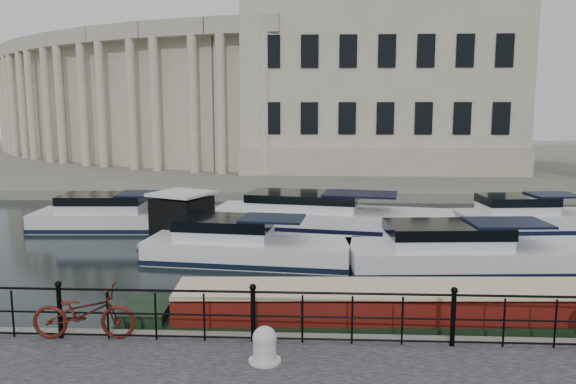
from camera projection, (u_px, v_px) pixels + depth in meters
The scene contains 9 objects.
ground_plane at pixel (264, 325), 13.74m from camera, with size 160.00×160.00×0.00m, color black.
far_bank at pixel (302, 162), 52.21m from camera, with size 120.00×42.00×0.55m, color #6B665B.
railing at pixel (253, 311), 11.33m from camera, with size 24.14×0.14×1.22m.
civic_building at pixel (289, 86), 47.01m from camera, with size 53.55×31.84×16.85m.
bicycle at pixel (84, 313), 11.51m from camera, with size 0.74×2.11×1.11m, color #4A140D.
mooring_bollard at pixel (265, 345), 10.48m from camera, with size 0.61×0.61×0.69m.
narrowboat at pixel (400, 321), 13.03m from camera, with size 13.02×2.35×1.48m.
harbour_hut at pixel (182, 222), 21.42m from camera, with size 3.36×3.14×2.17m.
cabin_cruisers at pixel (330, 231), 22.54m from camera, with size 25.20×10.21×1.99m.
Camera 1 is at (1.24, -13.05, 5.27)m, focal length 35.00 mm.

